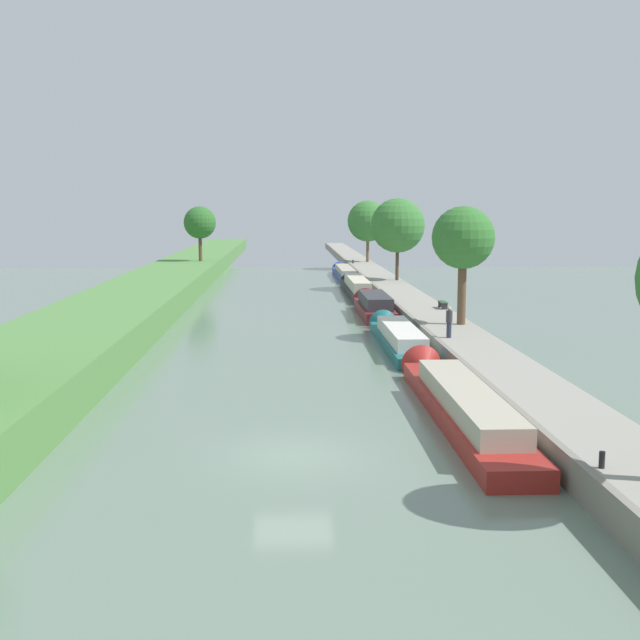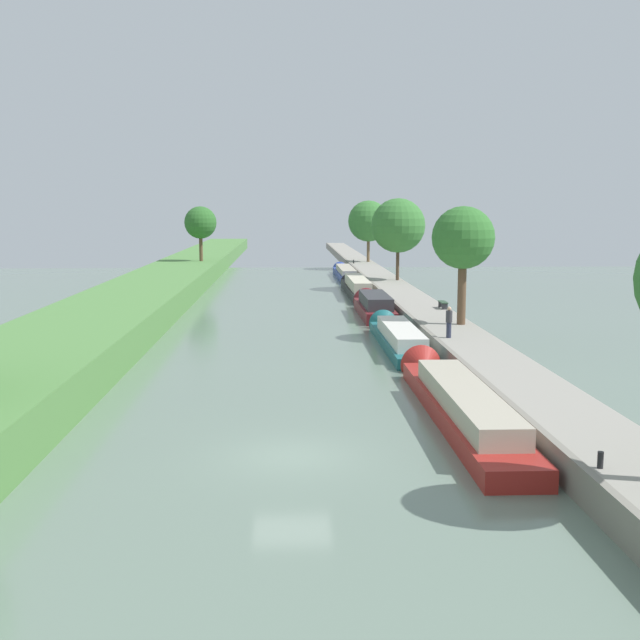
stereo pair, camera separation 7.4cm
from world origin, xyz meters
The scene contains 16 objects.
ground_plane centered at (0.00, 0.00, 0.00)m, with size 160.00×160.00×0.00m, color slate.
right_towpath centered at (9.37, 0.00, 0.50)m, with size 3.15×260.00×1.01m.
stone_quay centered at (7.67, 0.00, 0.53)m, with size 0.25×260.00×1.06m.
narrowboat_red centered at (6.26, 4.64, 0.58)m, with size 2.04×16.46×2.05m.
narrowboat_teal centered at (6.14, 20.04, 0.53)m, with size 1.95×13.75×1.96m.
narrowboat_maroon centered at (6.22, 33.26, 0.66)m, with size 2.18×11.18×2.29m.
narrowboat_black centered at (6.18, 47.12, 0.66)m, with size 1.84×16.44×2.13m.
narrowboat_blue centered at (6.42, 64.63, 0.53)m, with size 1.85×17.10×1.83m.
tree_rightbank_midnear centered at (10.10, 21.38, 6.03)m, with size 3.65×3.65×6.91m.
tree_rightbank_midfar centered at (10.34, 50.05, 6.14)m, with size 5.10×5.10×7.69m.
tree_rightbank_far centered at (10.19, 75.66, 6.13)m, with size 5.15×5.15×7.71m.
tree_leftbank_downstream centered at (-9.78, 65.33, 6.14)m, with size 3.61×3.61×6.12m.
person_walking centered at (8.38, 16.60, 1.88)m, with size 0.34×0.34×1.66m.
mooring_bollard_near centered at (8.09, -4.47, 1.23)m, with size 0.16×0.16×0.45m.
mooring_bollard_far centered at (8.09, 72.78, 1.23)m, with size 0.16×0.16×0.45m.
park_bench centered at (10.49, 28.80, 1.35)m, with size 0.44×1.50×0.47m.
Camera 2 is at (-0.13, -24.18, 7.81)m, focal length 44.36 mm.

